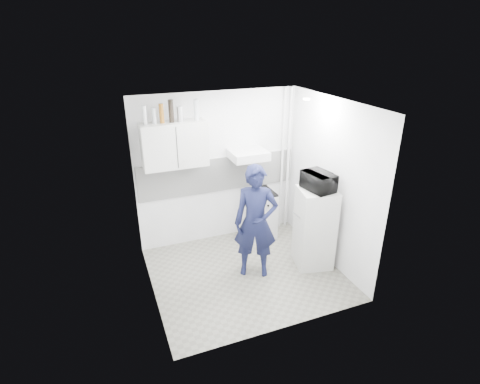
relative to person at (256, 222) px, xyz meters
name	(u,v)px	position (x,y,z in m)	size (l,w,h in m)	color
floor	(246,273)	(-0.15, 0.02, -0.88)	(2.80, 2.80, 0.00)	slate
ceiling	(247,104)	(-0.15, 0.02, 1.72)	(2.80, 2.80, 0.00)	white
wall_back	(218,169)	(-0.15, 1.27, 0.42)	(2.80, 2.80, 0.00)	white
wall_left	(146,213)	(-1.55, 0.02, 0.42)	(2.60, 2.60, 0.00)	white
wall_right	(330,183)	(1.25, 0.02, 0.42)	(2.60, 2.60, 0.00)	white
person	(256,222)	(0.00, 0.00, 0.00)	(0.64, 0.42, 1.75)	#121634
stove	(259,215)	(0.52, 1.02, -0.46)	(0.52, 0.52, 0.84)	silver
fridge	(315,228)	(0.95, -0.11, -0.23)	(0.53, 0.53, 1.29)	silver
stove_top	(259,193)	(0.52, 1.02, -0.02)	(0.50, 0.50, 0.03)	black
saucepan	(257,191)	(0.45, 0.97, 0.04)	(0.18, 0.18, 0.10)	silver
microwave	(319,181)	(0.95, -0.11, 0.55)	(0.33, 0.49, 0.27)	black
bottle_a	(145,115)	(-1.30, 1.10, 1.46)	(0.06, 0.06, 0.28)	silver
bottle_b	(154,116)	(-1.17, 1.10, 1.44)	(0.06, 0.06, 0.23)	#B2B7BC
bottle_c	(162,113)	(-1.06, 1.10, 1.47)	(0.07, 0.07, 0.29)	brown
bottle_d	(171,111)	(-0.91, 1.10, 1.49)	(0.08, 0.08, 0.33)	black
canister_a	(180,114)	(-0.78, 1.10, 1.44)	(0.09, 0.09, 0.23)	silver
bottle_e	(196,110)	(-0.53, 1.10, 1.48)	(0.08, 0.08, 0.32)	#B2B7BC
upper_cabinet	(175,145)	(-0.90, 1.10, 0.97)	(1.00, 0.35, 0.70)	silver
range_hood	(248,155)	(0.30, 1.02, 0.69)	(0.60, 0.50, 0.14)	silver
backsplash	(219,175)	(-0.15, 1.26, 0.32)	(2.74, 0.03, 0.60)	white
pipe_a	(288,161)	(1.15, 1.19, 0.42)	(0.05, 0.05, 2.60)	silver
pipe_b	(282,162)	(1.03, 1.19, 0.42)	(0.04, 0.04, 2.60)	silver
ceiling_spot_fixture	(307,99)	(0.85, 0.22, 1.69)	(0.10, 0.10, 0.02)	white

